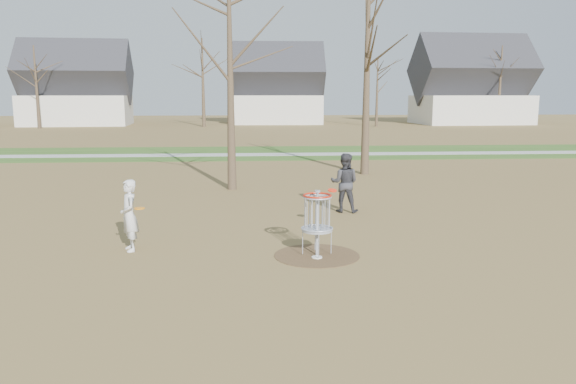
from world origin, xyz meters
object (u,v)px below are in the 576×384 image
object	(u,v)px
player_throwing	(344,183)
disc_golf_basket	(317,213)
player_standing	(129,216)
disc_grounded	(317,257)

from	to	relation	value
player_throwing	disc_golf_basket	distance (m)	4.57
player_standing	disc_golf_basket	size ratio (longest dim) A/B	1.15
player_throwing	disc_golf_basket	size ratio (longest dim) A/B	1.25
player_standing	disc_grounded	xyz separation A→B (m)	(3.95, -0.86, -0.75)
player_standing	disc_grounded	distance (m)	4.11
disc_grounded	disc_golf_basket	size ratio (longest dim) A/B	0.16
disc_golf_basket	disc_grounded	bearing A→B (deg)	-96.50
player_standing	player_throwing	world-z (taller)	player_throwing
player_standing	disc_golf_basket	distance (m)	4.03
player_standing	disc_golf_basket	world-z (taller)	player_standing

